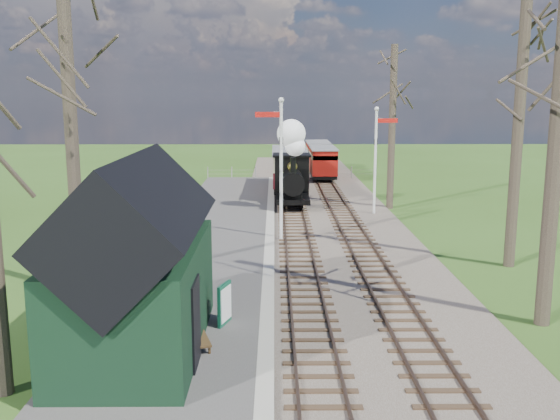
{
  "coord_description": "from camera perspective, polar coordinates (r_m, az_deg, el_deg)",
  "views": [
    {
      "loc": [
        -0.98,
        -10.52,
        6.34
      ],
      "look_at": [
        -0.76,
        14.96,
        1.6
      ],
      "focal_mm": 40.0,
      "sensor_mm": 36.0,
      "label": 1
    }
  ],
  "objects": [
    {
      "name": "semaphore_far",
      "position": [
        33.09,
        8.85,
        5.23
      ],
      "size": [
        1.22,
        0.24,
        5.72
      ],
      "color": "silver",
      "rests_on": "ground"
    },
    {
      "name": "red_carriage_a",
      "position": [
        46.4,
        3.94,
        4.39
      ],
      "size": [
        1.89,
        4.68,
        1.99
      ],
      "color": "black",
      "rests_on": "ground"
    },
    {
      "name": "track_near",
      "position": [
        33.12,
        1.21,
        -0.32
      ],
      "size": [
        1.6,
        60.0,
        0.15
      ],
      "color": "brown",
      "rests_on": "ground"
    },
    {
      "name": "platform",
      "position": [
        25.42,
        -6.18,
        -3.73
      ],
      "size": [
        5.0,
        44.0,
        0.2
      ],
      "primitive_type": "cube",
      "color": "#474442",
      "rests_on": "ground"
    },
    {
      "name": "fence_line",
      "position": [
        46.89,
        1.07,
        3.44
      ],
      "size": [
        12.6,
        0.08,
        1.0
      ],
      "color": "slate",
      "rests_on": "ground"
    },
    {
      "name": "track_far",
      "position": [
        33.3,
        5.68,
        -0.31
      ],
      "size": [
        1.6,
        60.0,
        0.15
      ],
      "color": "brown",
      "rests_on": "ground"
    },
    {
      "name": "bare_trees",
      "position": [
        20.78,
        5.94,
        7.36
      ],
      "size": [
        15.51,
        22.39,
        12.0
      ],
      "color": "#382D23",
      "rests_on": "ground"
    },
    {
      "name": "sign_board",
      "position": [
        17.08,
        -5.08,
        -8.54
      ],
      "size": [
        0.33,
        0.76,
        1.14
      ],
      "color": "#104A33",
      "rests_on": "platform"
    },
    {
      "name": "person",
      "position": [
        14.47,
        -9.17,
        -11.6
      ],
      "size": [
        0.47,
        0.6,
        1.44
      ],
      "primitive_type": "imported",
      "rotation": [
        0.0,
        0.0,
        1.29
      ],
      "color": "black",
      "rests_on": "platform"
    },
    {
      "name": "coach",
      "position": [
        40.88,
        0.88,
        3.91
      ],
      "size": [
        2.27,
        7.77,
        2.39
      ],
      "color": "black",
      "rests_on": "ground"
    },
    {
      "name": "red_carriage_b",
      "position": [
        51.86,
        3.48,
        5.04
      ],
      "size": [
        1.89,
        4.68,
        1.99
      ],
      "color": "black",
      "rests_on": "ground"
    },
    {
      "name": "coping_strip",
      "position": [
        25.3,
        -0.98,
        -3.73
      ],
      "size": [
        0.4,
        44.0,
        0.21
      ],
      "primitive_type": "cube",
      "color": "#B2AD9E",
      "rests_on": "ground"
    },
    {
      "name": "station_shed",
      "position": [
        15.44,
        -12.94,
        -5.03
      ],
      "size": [
        3.25,
        6.3,
        4.78
      ],
      "color": "black",
      "rests_on": "platform"
    },
    {
      "name": "locomotive",
      "position": [
        34.79,
        1.1,
        3.74
      ],
      "size": [
        1.94,
        4.53,
        4.86
      ],
      "color": "black",
      "rests_on": "ground"
    },
    {
      "name": "semaphore_near",
      "position": [
        26.66,
        -0.04,
        4.69
      ],
      "size": [
        1.22,
        0.24,
        6.22
      ],
      "color": "silver",
      "rests_on": "ground"
    },
    {
      "name": "distant_hills",
      "position": [
        78.25,
        1.28,
        -6.21
      ],
      "size": [
        114.4,
        48.0,
        22.02
      ],
      "color": "#385B23",
      "rests_on": "ground"
    },
    {
      "name": "ballast_bed",
      "position": [
        33.2,
        3.45,
        -0.4
      ],
      "size": [
        8.0,
        60.0,
        0.1
      ],
      "primitive_type": "cube",
      "color": "brown",
      "rests_on": "ground"
    },
    {
      "name": "bench",
      "position": [
        15.82,
        -7.68,
        -11.06
      ],
      "size": [
        0.72,
        1.33,
        0.73
      ],
      "color": "#49331A",
      "rests_on": "platform"
    }
  ]
}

